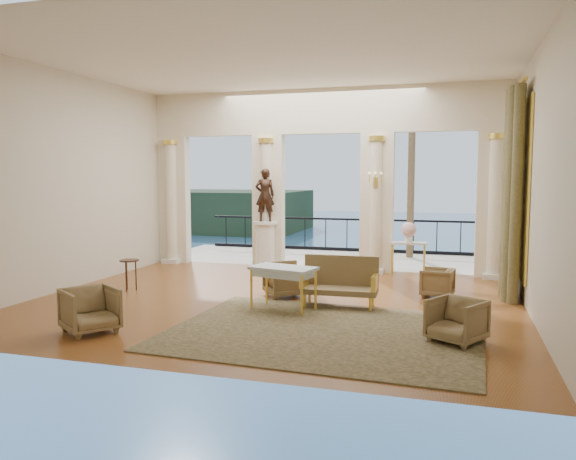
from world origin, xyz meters
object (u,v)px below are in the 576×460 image
(armchair_d, at_px, (286,278))
(settee, at_px, (340,282))
(armchair_b, at_px, (457,318))
(pedestal, at_px, (265,246))
(armchair_a, at_px, (90,308))
(statue, at_px, (265,195))
(armchair_c, at_px, (437,281))
(side_table, at_px, (129,264))
(game_table, at_px, (283,271))
(console_table, at_px, (408,248))

(armchair_d, distance_m, settee, 1.28)
(armchair_b, relative_size, armchair_d, 0.94)
(settee, bearing_deg, armchair_b, -42.82)
(settee, bearing_deg, pedestal, 124.78)
(settee, height_order, pedestal, pedestal)
(pedestal, bearing_deg, armchair_a, -95.73)
(settee, distance_m, statue, 4.62)
(armchair_a, relative_size, armchair_c, 1.22)
(armchair_c, bearing_deg, side_table, -71.96)
(game_table, bearing_deg, armchair_b, -8.09)
(armchair_d, bearing_deg, game_table, 157.74)
(game_table, relative_size, statue, 0.93)
(armchair_d, bearing_deg, statue, -10.89)
(console_table, bearing_deg, side_table, -153.75)
(armchair_d, height_order, statue, statue)
(settee, xyz_separation_m, side_table, (-4.43, 0.11, 0.10))
(armchair_b, xyz_separation_m, settee, (-2.03, 1.74, 0.10))
(armchair_d, xyz_separation_m, console_table, (2.11, 3.07, 0.29))
(armchair_b, distance_m, side_table, 6.73)
(settee, distance_m, pedestal, 4.40)
(armchair_b, height_order, pedestal, pedestal)
(console_table, bearing_deg, statue, 174.30)
(pedestal, relative_size, side_table, 1.89)
(armchair_c, distance_m, settee, 2.13)
(armchair_b, relative_size, side_table, 1.09)
(armchair_b, xyz_separation_m, console_table, (-1.10, 5.30, 0.31))
(statue, bearing_deg, console_table, 159.73)
(armchair_a, xyz_separation_m, statue, (0.63, 6.30, 1.50))
(armchair_a, bearing_deg, pedestal, 28.12)
(console_table, bearing_deg, game_table, -120.38)
(armchair_d, relative_size, side_table, 1.16)
(armchair_a, height_order, console_table, console_table)
(armchair_a, bearing_deg, console_table, 0.31)
(console_table, relative_size, side_table, 1.36)
(side_table, bearing_deg, statue, 62.27)
(armchair_d, height_order, console_table, console_table)
(pedestal, bearing_deg, statue, -90.00)
(armchair_c, xyz_separation_m, game_table, (-2.57, -1.89, 0.38))
(armchair_c, distance_m, pedestal, 4.86)
(settee, bearing_deg, game_table, -149.36)
(armchair_d, xyz_separation_m, settee, (1.18, -0.49, 0.08))
(armchair_b, bearing_deg, statue, 162.07)
(armchair_a, height_order, statue, statue)
(statue, bearing_deg, armchair_d, 94.87)
(armchair_c, bearing_deg, armchair_a, -43.46)
(pedestal, height_order, console_table, pedestal)
(armchair_b, bearing_deg, armchair_c, 127.12)
(armchair_d, relative_size, game_table, 0.60)
(game_table, bearing_deg, armchair_a, -123.50)
(armchair_a, height_order, pedestal, pedestal)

